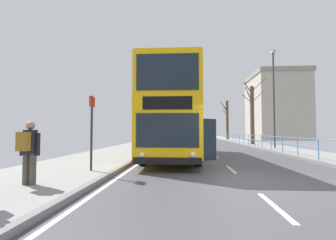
{
  "coord_description": "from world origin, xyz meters",
  "views": [
    {
      "loc": [
        -1.76,
        -7.33,
        1.5
      ],
      "look_at": [
        -2.78,
        6.56,
        2.13
      ],
      "focal_mm": 26.31,
      "sensor_mm": 36.0,
      "label": 1
    }
  ],
  "objects_px": {
    "street_lamp_far_side": "(274,92)",
    "background_building_00": "(276,107)",
    "double_decker_bus_main": "(173,116)",
    "bare_tree_far_01": "(227,119)",
    "bus_stop_sign_near": "(92,124)",
    "pedestrian_with_backpack": "(29,148)",
    "bare_tree_far_00": "(252,114)"
  },
  "relations": [
    {
      "from": "street_lamp_far_side",
      "to": "background_building_00",
      "type": "relative_size",
      "value": 0.69
    },
    {
      "from": "double_decker_bus_main",
      "to": "bare_tree_far_01",
      "type": "relative_size",
      "value": 1.74
    },
    {
      "from": "bus_stop_sign_near",
      "to": "pedestrian_with_backpack",
      "type": "bearing_deg",
      "value": -107.07
    },
    {
      "from": "pedestrian_with_backpack",
      "to": "bare_tree_far_01",
      "type": "relative_size",
      "value": 0.25
    },
    {
      "from": "pedestrian_with_backpack",
      "to": "background_building_00",
      "type": "height_order",
      "value": "background_building_00"
    },
    {
      "from": "double_decker_bus_main",
      "to": "street_lamp_far_side",
      "type": "bearing_deg",
      "value": 39.55
    },
    {
      "from": "double_decker_bus_main",
      "to": "background_building_00",
      "type": "bearing_deg",
      "value": 61.35
    },
    {
      "from": "double_decker_bus_main",
      "to": "bus_stop_sign_near",
      "type": "relative_size",
      "value": 4.42
    },
    {
      "from": "street_lamp_far_side",
      "to": "bare_tree_far_00",
      "type": "bearing_deg",
      "value": 92.39
    },
    {
      "from": "double_decker_bus_main",
      "to": "bus_stop_sign_near",
      "type": "bearing_deg",
      "value": -112.92
    },
    {
      "from": "pedestrian_with_backpack",
      "to": "bus_stop_sign_near",
      "type": "height_order",
      "value": "bus_stop_sign_near"
    },
    {
      "from": "bare_tree_far_00",
      "to": "background_building_00",
      "type": "height_order",
      "value": "background_building_00"
    },
    {
      "from": "bare_tree_far_00",
      "to": "pedestrian_with_backpack",
      "type": "bearing_deg",
      "value": -117.91
    },
    {
      "from": "pedestrian_with_backpack",
      "to": "bus_stop_sign_near",
      "type": "distance_m",
      "value": 2.53
    },
    {
      "from": "double_decker_bus_main",
      "to": "pedestrian_with_backpack",
      "type": "height_order",
      "value": "double_decker_bus_main"
    },
    {
      "from": "pedestrian_with_backpack",
      "to": "bare_tree_far_00",
      "type": "relative_size",
      "value": 0.24
    },
    {
      "from": "bare_tree_far_00",
      "to": "background_building_00",
      "type": "xyz_separation_m",
      "value": [
        8.81,
        17.88,
        2.48
      ]
    },
    {
      "from": "double_decker_bus_main",
      "to": "bare_tree_far_01",
      "type": "bearing_deg",
      "value": 74.63
    },
    {
      "from": "street_lamp_far_side",
      "to": "pedestrian_with_backpack",
      "type": "bearing_deg",
      "value": -127.06
    },
    {
      "from": "bare_tree_far_00",
      "to": "background_building_00",
      "type": "bearing_deg",
      "value": 63.75
    },
    {
      "from": "double_decker_bus_main",
      "to": "bare_tree_far_00",
      "type": "xyz_separation_m",
      "value": [
        7.82,
        12.58,
        0.99
      ]
    },
    {
      "from": "bare_tree_far_00",
      "to": "bus_stop_sign_near",
      "type": "bearing_deg",
      "value": -119.15
    },
    {
      "from": "bus_stop_sign_near",
      "to": "bare_tree_far_00",
      "type": "xyz_separation_m",
      "value": [
        10.35,
        18.57,
        1.64
      ]
    },
    {
      "from": "double_decker_bus_main",
      "to": "background_building_00",
      "type": "height_order",
      "value": "background_building_00"
    },
    {
      "from": "bare_tree_far_01",
      "to": "background_building_00",
      "type": "distance_m",
      "value": 9.41
    },
    {
      "from": "background_building_00",
      "to": "pedestrian_with_backpack",
      "type": "bearing_deg",
      "value": -117.15
    },
    {
      "from": "background_building_00",
      "to": "bare_tree_far_00",
      "type": "bearing_deg",
      "value": -116.25
    },
    {
      "from": "bare_tree_far_00",
      "to": "bare_tree_far_01",
      "type": "height_order",
      "value": "bare_tree_far_00"
    },
    {
      "from": "background_building_00",
      "to": "bare_tree_far_01",
      "type": "bearing_deg",
      "value": -166.2
    },
    {
      "from": "bare_tree_far_01",
      "to": "pedestrian_with_backpack",
      "type": "bearing_deg",
      "value": -106.76
    },
    {
      "from": "bus_stop_sign_near",
      "to": "background_building_00",
      "type": "relative_size",
      "value": 0.22
    },
    {
      "from": "pedestrian_with_backpack",
      "to": "bus_stop_sign_near",
      "type": "relative_size",
      "value": 0.62
    }
  ]
}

